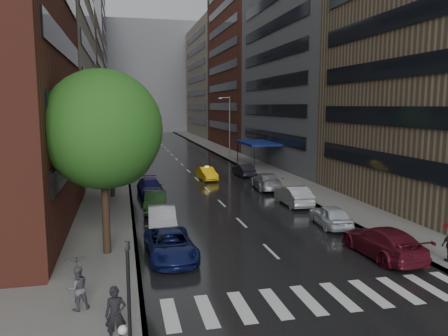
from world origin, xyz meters
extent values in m
plane|color=gray|center=(0.00, 0.00, 0.00)|extent=(220.00, 220.00, 0.00)
cube|color=black|center=(0.00, 50.00, 0.01)|extent=(14.00, 140.00, 0.01)
cube|color=gray|center=(-9.00, 50.00, 0.07)|extent=(4.00, 140.00, 0.15)
cube|color=gray|center=(9.00, 50.00, 0.07)|extent=(4.00, 140.00, 0.15)
cube|color=silver|center=(-6.10, -2.00, 0.01)|extent=(0.55, 2.80, 0.01)
cube|color=silver|center=(-4.70, -2.00, 0.01)|extent=(0.55, 2.80, 0.01)
cube|color=silver|center=(-3.30, -2.00, 0.01)|extent=(0.55, 2.80, 0.01)
cube|color=silver|center=(-1.90, -2.00, 0.01)|extent=(0.55, 2.80, 0.01)
cube|color=silver|center=(-0.50, -2.00, 0.01)|extent=(0.55, 2.80, 0.01)
cube|color=silver|center=(0.90, -2.00, 0.01)|extent=(0.55, 2.80, 0.01)
cube|color=silver|center=(2.30, -2.00, 0.01)|extent=(0.55, 2.80, 0.01)
cube|color=silver|center=(3.70, -2.00, 0.01)|extent=(0.55, 2.80, 0.01)
cube|color=silver|center=(5.10, -2.00, 0.01)|extent=(0.55, 2.80, 0.01)
cube|color=gray|center=(-15.00, 36.00, 17.00)|extent=(8.00, 28.00, 34.00)
cube|color=#937A5B|center=(-15.00, 64.00, 11.00)|extent=(8.00, 28.00, 22.00)
cube|color=slate|center=(-15.00, 94.00, 19.00)|extent=(8.00, 32.00, 38.00)
cube|color=#937A5B|center=(15.00, 12.00, 15.00)|extent=(8.00, 20.00, 30.00)
cube|color=slate|center=(15.00, 36.00, 12.00)|extent=(8.00, 28.00, 24.00)
cube|color=maroon|center=(15.00, 64.00, 18.00)|extent=(8.00, 28.00, 36.00)
cube|color=gray|center=(15.00, 94.00, 14.00)|extent=(8.00, 32.00, 28.00)
cube|color=slate|center=(0.00, 118.00, 16.00)|extent=(40.00, 14.00, 32.00)
cylinder|color=#382619|center=(-8.60, 5.35, 2.65)|extent=(0.40, 0.40, 5.30)
sphere|color=#1E5116|center=(-8.60, 5.35, 6.63)|extent=(6.06, 6.06, 6.06)
cylinder|color=#382619|center=(-8.60, 20.18, 2.35)|extent=(0.40, 0.40, 4.71)
sphere|color=#1E5116|center=(-8.60, 20.18, 5.89)|extent=(5.38, 5.38, 5.38)
cylinder|color=#382619|center=(-8.60, 33.90, 2.21)|extent=(0.40, 0.40, 4.42)
sphere|color=#1E5116|center=(-8.60, 33.90, 5.52)|extent=(5.05, 5.05, 5.05)
imported|color=yellow|center=(0.97, 27.35, 0.67)|extent=(1.82, 4.18, 1.34)
imported|color=#10194D|center=(-5.40, 4.16, 0.71)|extent=(2.57, 5.22, 1.43)
imported|color=#A4A7AE|center=(-5.40, 9.03, 0.79)|extent=(1.90, 4.85, 1.57)
imported|color=#183217|center=(-5.40, 14.43, 0.74)|extent=(2.02, 4.63, 1.48)
imported|color=#0E0E42|center=(-5.40, 20.51, 0.73)|extent=(2.35, 5.15, 1.46)
imported|color=#5B121F|center=(5.40, 1.92, 0.79)|extent=(2.38, 5.52, 1.59)
imported|color=silver|center=(5.40, 7.81, 0.72)|extent=(2.02, 4.35, 1.44)
imported|color=#A4A8AE|center=(5.40, 14.12, 0.78)|extent=(1.70, 4.75, 1.56)
imported|color=gray|center=(5.40, 20.91, 0.78)|extent=(2.64, 5.56, 1.57)
imported|color=black|center=(5.40, 28.76, 0.68)|extent=(1.74, 4.23, 1.36)
imported|color=black|center=(-8.04, -3.75, 1.09)|extent=(0.70, 0.47, 1.88)
sphere|color=white|center=(-7.84, -3.85, 0.60)|extent=(0.32, 0.32, 0.32)
imported|color=#4E4E53|center=(-9.46, -1.07, 1.00)|extent=(1.00, 0.89, 1.70)
imported|color=black|center=(-9.46, -1.07, 1.80)|extent=(0.96, 0.98, 0.88)
cylinder|color=black|center=(-7.60, -3.97, 1.75)|extent=(0.12, 0.12, 3.20)
imported|color=black|center=(-7.60, -3.97, 3.15)|extent=(0.18, 0.15, 0.90)
cylinder|color=gray|center=(-7.80, 30.00, 4.65)|extent=(0.18, 0.18, 9.00)
cube|color=gray|center=(-6.40, 30.00, 8.85)|extent=(0.50, 0.22, 0.16)
cylinder|color=gray|center=(7.80, 45.00, 4.65)|extent=(0.18, 0.18, 9.00)
cube|color=gray|center=(6.40, 45.00, 8.85)|extent=(0.50, 0.22, 0.16)
cube|color=navy|center=(9.00, 35.00, 3.15)|extent=(4.00, 8.00, 0.25)
cylinder|color=black|center=(7.40, 31.20, 1.65)|extent=(0.12, 0.12, 3.00)
cylinder|color=black|center=(7.40, 38.80, 1.65)|extent=(0.12, 0.12, 3.00)
camera|label=1|loc=(-7.64, -17.54, 7.83)|focal=35.00mm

